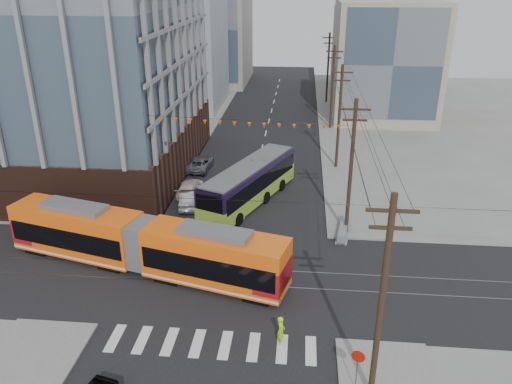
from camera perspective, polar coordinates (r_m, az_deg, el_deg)
ground at (r=31.86m, az=-4.16°, el=-13.47°), size 160.00×160.00×0.00m
office_building at (r=55.11m, az=-24.62°, el=16.52°), size 30.00×25.00×28.60m
bg_bldg_nw_near at (r=80.64m, az=-10.66°, el=15.97°), size 18.00×16.00×18.00m
bg_bldg_ne_near at (r=74.75m, az=14.51°, el=14.28°), size 14.00×14.00×16.00m
bg_bldg_nw_far at (r=99.22m, az=-5.78°, el=18.18°), size 16.00×18.00×20.00m
bg_bldg_ne_far at (r=94.77m, az=13.94°, el=15.56°), size 16.00×16.00×14.00m
utility_pole_near at (r=23.75m, az=14.11°, el=-12.37°), size 0.30×0.30×11.00m
utility_pole_far at (r=82.26m, az=8.22°, el=13.80°), size 0.30×0.30×11.00m
streetcar at (r=35.66m, az=-12.79°, el=-5.83°), size 20.80×8.21×4.00m
city_bus at (r=45.00m, az=-0.76°, el=1.00°), size 7.78×13.35×3.76m
parked_car_silver at (r=45.19m, az=-7.60°, el=-0.66°), size 2.30×4.81×1.52m
parked_car_white at (r=47.60m, az=-7.57°, el=0.51°), size 2.05×4.71×1.35m
parked_car_grey at (r=53.60m, az=-6.41°, el=3.26°), size 2.51×4.99×1.36m
pedestrian at (r=28.95m, az=2.87°, el=-15.53°), size 0.56×0.74×1.83m
stop_sign at (r=26.62m, az=11.43°, el=-19.54°), size 0.89×0.89×2.34m
jersey_barrier at (r=40.86m, az=9.96°, el=-4.12°), size 1.53×4.18×0.82m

